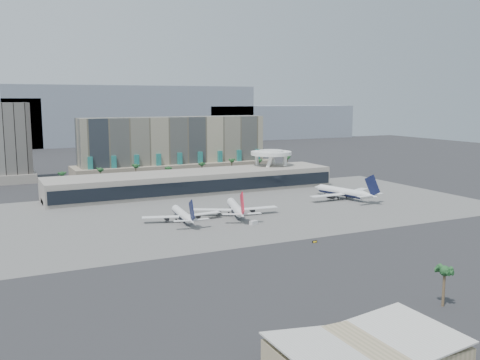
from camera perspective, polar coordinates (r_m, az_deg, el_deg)
name	(u,v)px	position (r m, az deg, el deg)	size (l,w,h in m)	color
ground	(292,234)	(219.52, 5.55, -5.72)	(900.00, 900.00, 0.00)	#232326
apron_pad	(234,209)	(266.71, -0.63, -3.10)	(260.00, 130.00, 0.06)	#5B5B59
mountain_ridge	(108,119)	(666.32, -13.91, 6.29)	(680.00, 60.00, 70.00)	gray
hotel	(174,153)	(377.59, -7.02, 2.88)	(140.00, 30.00, 42.00)	tan
office_tower	(9,147)	(382.77, -23.39, 3.23)	(30.00, 30.00, 52.00)	black
terminal	(194,181)	(315.24, -4.89, -0.11)	(170.00, 32.50, 14.50)	gray
saucer_structure	(271,156)	(342.48, 3.33, 2.62)	(26.00, 26.00, 21.89)	white
palm_row	(185,167)	(349.74, -5.90, 1.40)	(157.80, 2.80, 13.10)	brown
hangar_left	(366,357)	(115.31, 13.30, -17.91)	(36.65, 22.60, 7.55)	#938862
airliner_left	(183,214)	(240.27, -6.13, -3.67)	(36.17, 37.39, 12.91)	white
airliner_centre	(236,208)	(251.19, -0.45, -2.99)	(39.44, 40.87, 14.49)	white
airliner_right	(344,192)	(297.48, 11.00, -1.26)	(43.23, 44.93, 15.72)	white
service_vehicle_a	(194,218)	(243.62, -4.90, -4.04)	(3.90, 1.90, 1.90)	white
service_vehicle_b	(254,223)	(233.61, 1.45, -4.58)	(3.45, 1.97, 1.77)	silver
taxiway_sign	(315,242)	(206.86, 7.97, -6.53)	(2.03, 0.39, 0.92)	black
near_palm_a	(444,276)	(152.15, 20.97, -9.54)	(6.00, 6.00, 11.13)	brown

